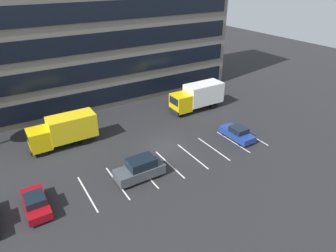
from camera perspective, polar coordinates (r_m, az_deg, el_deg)
ground_plane at (r=33.06m, az=-0.63°, el=-3.82°), size 120.00×120.00×0.00m
office_building at (r=45.04m, az=-13.29°, el=18.69°), size 37.93×10.80×21.60m
lot_markings at (r=30.77m, az=2.50°, el=-6.47°), size 19.74×5.40×0.01m
box_truck_yellow at (r=41.21m, az=5.67°, el=5.73°), size 7.63×2.53×3.54m
box_truck_yellow_all at (r=34.23m, az=-19.15°, el=-0.70°), size 7.22×2.39×3.35m
suv_charcoal at (r=27.89m, az=-5.33°, el=-8.13°), size 4.54×1.93×2.05m
sedan_navy at (r=35.00m, az=13.02°, el=-1.34°), size 1.78×4.25×1.52m
sedan_maroon at (r=26.85m, az=-23.82°, el=-13.21°), size 1.74×4.16×1.49m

